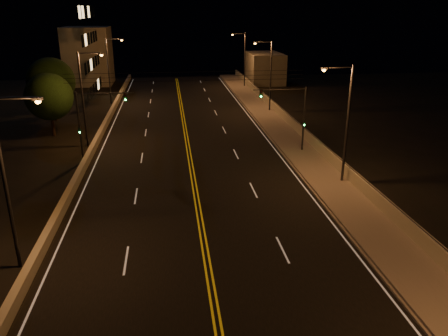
{
  "coord_description": "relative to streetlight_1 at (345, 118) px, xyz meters",
  "views": [
    {
      "loc": [
        -1.72,
        -11.2,
        13.28
      ],
      "look_at": [
        2.0,
        18.0,
        2.5
      ],
      "focal_mm": 35.0,
      "sensor_mm": 36.0,
      "label": 1
    }
  ],
  "objects": [
    {
      "name": "traffic_signal_right",
      "position": [
        -1.49,
        8.29,
        -1.37
      ],
      "size": [
        5.11,
        0.31,
        6.45
      ],
      "color": "#2D2D33",
      "rests_on": "ground"
    },
    {
      "name": "curb",
      "position": [
        -2.6,
        0.08,
        -5.34
      ],
      "size": [
        0.14,
        120.0,
        0.15
      ],
      "primitive_type": "cube",
      "color": "slate",
      "rests_on": "ground"
    },
    {
      "name": "streetlight_6",
      "position": [
        -21.46,
        34.48,
        0.0
      ],
      "size": [
        2.55,
        0.28,
        9.4
      ],
      "color": "#2D2D33",
      "rests_on": "ground"
    },
    {
      "name": "tree_0",
      "position": [
        -26.05,
        17.63,
        -1.08
      ],
      "size": [
        5.07,
        5.07,
        6.87
      ],
      "color": "black",
      "rests_on": "ground"
    },
    {
      "name": "streetlight_3",
      "position": [
        0.0,
        46.12,
        0.0
      ],
      "size": [
        2.55,
        0.28,
        9.4
      ],
      "color": "#2D2D33",
      "rests_on": "ground"
    },
    {
      "name": "streetlight_4",
      "position": [
        -21.46,
        -9.28,
        0.0
      ],
      "size": [
        2.55,
        0.28,
        9.4
      ],
      "color": "#2D2D33",
      "rests_on": "ground"
    },
    {
      "name": "lane_markings",
      "position": [
        -11.53,
        0.01,
        -5.39
      ],
      "size": [
        17.32,
        116.0,
        0.0
      ],
      "color": "silver",
      "rests_on": "road"
    },
    {
      "name": "distant_building_left",
      "position": [
        -27.53,
        53.36,
        -0.3
      ],
      "size": [
        8.0,
        8.0,
        10.22
      ],
      "primitive_type": "cube",
      "color": "gray",
      "rests_on": "ground"
    },
    {
      "name": "parapet_wall",
      "position": [
        0.92,
        0.08,
        -4.61
      ],
      "size": [
        0.3,
        120.0,
        1.0
      ],
      "primitive_type": "cube",
      "color": "#A8A28C",
      "rests_on": "sidewalk"
    },
    {
      "name": "parapet_rail",
      "position": [
        0.92,
        0.08,
        -4.08
      ],
      "size": [
        0.06,
        120.0,
        0.06
      ],
      "primitive_type": "cylinder",
      "rotation": [
        1.57,
        0.0,
        0.0
      ],
      "color": "black",
      "rests_on": "parapet_wall"
    },
    {
      "name": "streetlight_1",
      "position": [
        0.0,
        0.0,
        0.0
      ],
      "size": [
        2.55,
        0.28,
        9.4
      ],
      "color": "#2D2D33",
      "rests_on": "ground"
    },
    {
      "name": "streetlight_5",
      "position": [
        -21.46,
        13.26,
        0.0
      ],
      "size": [
        2.55,
        0.28,
        9.4
      ],
      "color": "#2D2D33",
      "rests_on": "ground"
    },
    {
      "name": "jersey_barrier",
      "position": [
        -20.89,
        0.08,
        -5.05
      ],
      "size": [
        0.45,
        120.0,
        0.73
      ],
      "primitive_type": "cube",
      "color": "#A8A28C",
      "rests_on": "ground"
    },
    {
      "name": "overhead_wires",
      "position": [
        -11.53,
        9.58,
        1.99
      ],
      "size": [
        22.0,
        0.03,
        0.83
      ],
      "color": "black"
    },
    {
      "name": "streetlight_2",
      "position": [
        0.0,
        26.04,
        0.0
      ],
      "size": [
        2.55,
        0.28,
        9.4
      ],
      "color": "#2D2D33",
      "rests_on": "ground"
    },
    {
      "name": "sidewalk",
      "position": [
        -0.73,
        0.08,
        -5.26
      ],
      "size": [
        3.6,
        120.0,
        0.3
      ],
      "primitive_type": "cube",
      "color": "slate",
      "rests_on": "ground"
    },
    {
      "name": "tree_1",
      "position": [
        -27.47,
        24.97,
        -0.52
      ],
      "size": [
        5.73,
        5.73,
        7.77
      ],
      "color": "black",
      "rests_on": "ground"
    },
    {
      "name": "traffic_signal_left",
      "position": [
        -20.36,
        8.29,
        -1.37
      ],
      "size": [
        5.11,
        0.31,
        6.45
      ],
      "color": "#2D2D33",
      "rests_on": "ground"
    },
    {
      "name": "road",
      "position": [
        -11.53,
        0.08,
        -5.4
      ],
      "size": [
        18.0,
        120.0,
        0.02
      ],
      "primitive_type": "cube",
      "color": "black",
      "rests_on": "ground"
    },
    {
      "name": "distant_building_right",
      "position": [
        4.97,
        51.09,
        -2.68
      ],
      "size": [
        6.0,
        10.0,
        5.47
      ],
      "primitive_type": "cube",
      "color": "gray",
      "rests_on": "ground"
    }
  ]
}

